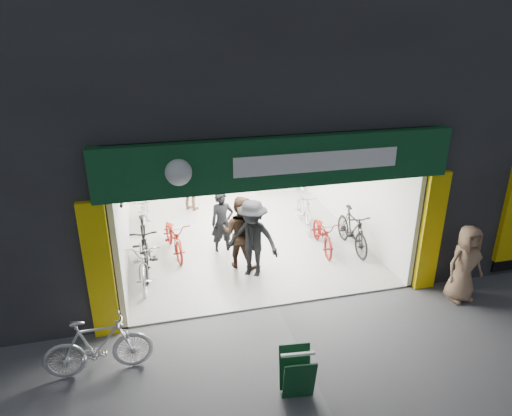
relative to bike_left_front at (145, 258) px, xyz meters
name	(u,v)px	position (x,y,z in m)	size (l,w,h in m)	color
ground	(277,307)	(2.50, -1.72, -0.53)	(60.00, 60.00, 0.00)	#56565B
building	(259,61)	(3.41, 3.27, 3.79)	(17.00, 10.27, 8.00)	#232326
bike_left_front	(145,258)	(0.00, 0.00, 0.00)	(0.70, 2.01, 1.06)	#ACACB0
bike_left_midfront	(145,246)	(0.00, 0.42, 0.08)	(0.57, 2.01, 1.21)	black
bike_left_midback	(174,237)	(0.70, 1.06, -0.07)	(0.61, 1.76, 0.92)	maroon
bike_left_back	(144,212)	(0.04, 2.83, -0.06)	(0.44, 1.54, 0.93)	#A2A2A6
bike_right_front	(352,230)	(5.00, 0.21, 0.01)	(0.50, 1.78, 1.07)	black
bike_right_mid	(323,233)	(4.30, 0.39, -0.09)	(0.58, 1.66, 0.87)	maroon
bike_right_back	(304,209)	(4.30, 1.78, 0.01)	(0.50, 1.78, 1.07)	#B0B0B5
parked_bike	(98,346)	(-0.81, -2.78, -0.01)	(0.48, 1.71, 1.03)	silver
customer_a	(222,223)	(1.87, 0.87, 0.26)	(0.57, 0.38, 1.57)	black
customer_b	(240,233)	(2.14, 0.05, 0.34)	(0.85, 0.66, 1.74)	#352318
customer_c	(252,239)	(2.31, -0.42, 0.38)	(1.17, 0.67, 1.81)	black
customer_d	(191,186)	(1.43, 3.69, 0.26)	(0.92, 0.38, 1.57)	#8D6C52
pedestrian_near	(465,264)	(6.21, -2.36, 0.29)	(0.80, 0.52, 1.64)	#9B785A
sandwich_board	(297,373)	(2.12, -4.02, -0.11)	(0.54, 0.55, 0.75)	#0E391D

